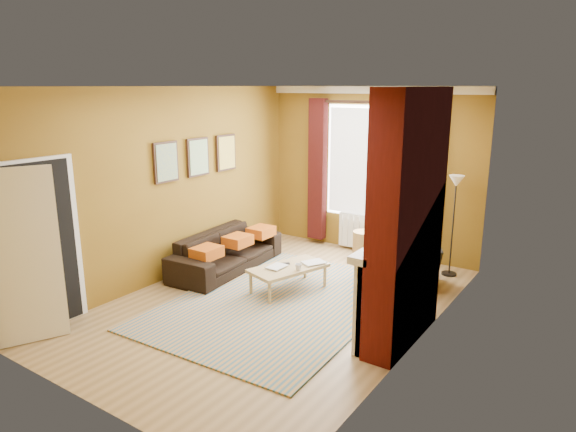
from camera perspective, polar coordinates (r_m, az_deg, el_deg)
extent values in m
plane|color=olive|center=(6.90, -1.18, -9.72)|extent=(5.50, 5.50, 0.00)
cube|color=brown|center=(8.81, 9.20, 4.91)|extent=(3.80, 0.02, 2.80)
cube|color=brown|center=(4.59, -21.60, -4.64)|extent=(3.80, 0.02, 2.80)
cube|color=brown|center=(5.61, 14.79, -0.74)|extent=(0.02, 5.50, 2.80)
cube|color=brown|center=(7.70, -12.88, 3.39)|extent=(0.02, 5.50, 2.80)
cube|color=white|center=(6.31, -1.31, 14.21)|extent=(3.80, 5.50, 0.01)
cube|color=#4A0E0A|center=(5.67, 13.13, -0.49)|extent=(0.35, 1.40, 2.80)
cube|color=silver|center=(6.00, 10.92, -8.09)|extent=(0.12, 1.30, 1.10)
cube|color=silver|center=(5.84, 10.71, -3.18)|extent=(0.22, 1.40, 0.08)
cube|color=silver|center=(5.54, 8.28, -10.30)|extent=(0.16, 0.14, 1.04)
cube|color=silver|center=(6.52, 12.79, -6.62)|extent=(0.16, 0.14, 1.04)
cube|color=black|center=(6.03, 11.14, -9.02)|extent=(0.06, 0.80, 0.90)
cube|color=black|center=(6.21, 10.78, -12.55)|extent=(0.20, 1.00, 0.06)
cube|color=silver|center=(5.50, 9.40, -2.93)|extent=(0.03, 0.12, 0.16)
cube|color=#311D13|center=(5.72, 10.45, -2.40)|extent=(0.03, 0.10, 0.14)
cylinder|color=#311D13|center=(5.94, 11.43, -1.91)|extent=(0.10, 0.10, 0.12)
cube|color=#311D13|center=(5.64, 11.59, 4.21)|extent=(0.03, 0.60, 0.75)
cube|color=olive|center=(5.65, 11.40, 4.23)|extent=(0.01, 0.52, 0.66)
cube|color=silver|center=(8.66, 9.44, 13.65)|extent=(3.80, 0.08, 0.12)
cube|color=white|center=(8.76, 9.15, 5.85)|extent=(1.60, 0.04, 1.90)
cube|color=white|center=(8.72, 9.04, 5.82)|extent=(1.50, 0.02, 1.80)
cube|color=silver|center=(8.74, 9.10, 5.84)|extent=(0.06, 0.04, 1.90)
cube|color=#3C0E0D|center=(9.16, 3.29, 5.11)|extent=(0.30, 0.16, 2.50)
cube|color=#3C0E0D|center=(8.35, 14.94, 3.74)|extent=(0.30, 0.16, 2.50)
cylinder|color=#311D13|center=(8.59, 9.16, 12.39)|extent=(2.30, 0.05, 0.05)
cube|color=silver|center=(8.95, 8.66, -1.82)|extent=(1.00, 0.10, 0.60)
cube|color=silver|center=(9.09, 5.94, -1.48)|extent=(0.04, 0.03, 0.56)
cube|color=silver|center=(9.04, 6.55, -1.58)|extent=(0.04, 0.03, 0.56)
cube|color=silver|center=(8.99, 7.17, -1.69)|extent=(0.04, 0.03, 0.56)
cube|color=silver|center=(8.95, 7.80, -1.79)|extent=(0.04, 0.03, 0.56)
cube|color=silver|center=(8.90, 8.43, -1.90)|extent=(0.04, 0.03, 0.56)
cube|color=silver|center=(8.86, 9.07, -2.01)|extent=(0.04, 0.03, 0.56)
cube|color=silver|center=(8.81, 9.72, -2.12)|extent=(0.04, 0.03, 0.56)
cube|color=silver|center=(8.77, 10.37, -2.23)|extent=(0.04, 0.03, 0.56)
cube|color=silver|center=(8.73, 11.03, -2.34)|extent=(0.04, 0.03, 0.56)
cube|color=#311D13|center=(7.55, -13.42, 5.84)|extent=(0.04, 0.44, 0.58)
cube|color=yellow|center=(7.53, -13.29, 5.83)|extent=(0.01, 0.38, 0.52)
cube|color=#311D13|center=(8.00, -9.99, 6.47)|extent=(0.04, 0.44, 0.58)
cube|color=green|center=(7.98, -9.86, 6.46)|extent=(0.01, 0.38, 0.52)
cube|color=#311D13|center=(8.48, -6.93, 7.01)|extent=(0.04, 0.44, 0.58)
cube|color=orange|center=(8.46, -6.80, 7.00)|extent=(0.01, 0.38, 0.52)
cube|color=silver|center=(6.59, -25.60, -3.10)|extent=(0.05, 0.94, 2.06)
cube|color=black|center=(6.57, -25.51, -3.13)|extent=(0.02, 0.80, 1.98)
cube|color=silver|center=(6.26, -27.50, -4.18)|extent=(0.37, 0.74, 1.98)
imported|color=#3E6D30|center=(6.19, 12.55, -0.59)|extent=(0.14, 0.10, 0.27)
cube|color=#A7480D|center=(7.51, -9.02, -4.01)|extent=(0.34, 0.40, 0.16)
cube|color=#A7480D|center=(8.01, -5.61, -2.73)|extent=(0.34, 0.40, 0.16)
cube|color=#A7480D|center=(8.46, -3.02, -1.75)|extent=(0.34, 0.40, 0.16)
cube|color=#2E6280|center=(6.94, -1.07, -9.52)|extent=(2.68, 3.62, 0.02)
imported|color=black|center=(8.08, -6.85, -3.90)|extent=(0.95, 2.10, 0.60)
imported|color=black|center=(7.59, 12.45, -5.07)|extent=(1.32, 1.25, 0.67)
cube|color=tan|center=(7.19, 0.06, -5.80)|extent=(0.85, 1.20, 0.05)
cylinder|color=tan|center=(7.14, -4.15, -7.52)|extent=(0.06, 0.06, 0.32)
cylinder|color=tan|center=(6.81, -2.06, -8.61)|extent=(0.06, 0.06, 0.32)
cylinder|color=tan|center=(7.70, 1.92, -5.85)|extent=(0.06, 0.06, 0.32)
cylinder|color=tan|center=(7.39, 4.12, -6.75)|extent=(0.06, 0.06, 0.32)
cylinder|color=#A57E47|center=(8.66, 8.40, -3.18)|extent=(0.43, 0.43, 0.46)
cylinder|color=black|center=(8.28, 17.44, -6.13)|extent=(0.30, 0.30, 0.03)
cylinder|color=black|center=(8.06, 17.82, -1.31)|extent=(0.03, 0.03, 1.41)
cone|color=beige|center=(7.91, 18.22, 3.70)|extent=(0.30, 0.30, 0.17)
imported|color=#999999|center=(7.18, -1.93, -5.51)|extent=(0.22, 0.29, 0.03)
imported|color=#999999|center=(7.40, 2.40, -4.93)|extent=(0.35, 0.39, 0.02)
imported|color=#999999|center=(7.02, 1.16, -5.70)|extent=(0.10, 0.10, 0.09)
cube|color=black|center=(7.25, -0.43, -5.33)|extent=(0.14, 0.15, 0.02)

